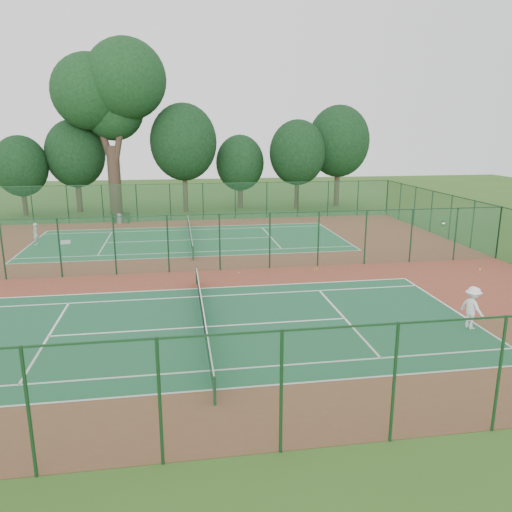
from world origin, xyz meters
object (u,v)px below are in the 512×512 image
at_px(bench, 121,218).
at_px(big_tree, 110,91).
at_px(player_near, 472,308).
at_px(kit_bag, 66,242).
at_px(player_far, 35,234).
at_px(trash_bin, 120,218).

distance_m(bench, big_tree, 12.84).
relative_size(player_near, kit_bag, 2.62).
xyz_separation_m(player_far, trash_bin, (5.22, 8.19, -0.36)).
distance_m(player_near, kit_bag, 28.80).
bearing_deg(trash_bin, player_far, -122.49).
distance_m(player_near, player_far, 30.30).
distance_m(player_near, bench, 33.23).
distance_m(player_far, trash_bin, 9.72).
xyz_separation_m(player_near, player_far, (-22.77, 19.98, -0.11)).
bearing_deg(player_far, player_near, 54.61).
distance_m(trash_bin, bench, 0.18).
relative_size(player_far, trash_bin, 1.76).
distance_m(bench, kit_bag, 8.92).
relative_size(player_near, player_far, 1.13).
distance_m(player_far, big_tree, 18.42).
bearing_deg(kit_bag, bench, 63.16).
distance_m(player_near, trash_bin, 33.20).
bearing_deg(kit_bag, player_far, 175.43).
bearing_deg(trash_bin, kit_bag, -111.06).
relative_size(player_far, kit_bag, 2.32).
height_order(player_far, trash_bin, player_far).
relative_size(player_near, bench, 1.16).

